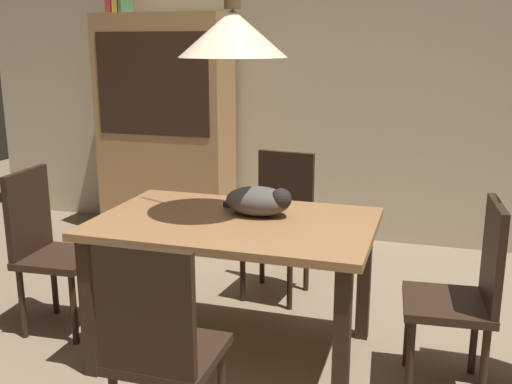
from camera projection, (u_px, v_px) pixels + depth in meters
back_wall at (332, 64)px, 4.83m from camera, size 6.40×0.10×2.90m
dining_table at (235, 239)px, 3.03m from camera, size 1.40×0.90×0.75m
chair_left_side at (47, 243)px, 3.38m from camera, size 0.42×0.42×0.93m
chair_near_front at (159, 344)px, 2.25m from camera, size 0.40×0.40×0.93m
chair_right_side at (466, 289)px, 2.75m from camera, size 0.43×0.43×0.93m
chair_far_back at (280, 218)px, 3.88m from camera, size 0.44×0.44×0.93m
cat_sleeping at (260, 201)px, 3.07m from camera, size 0.39×0.22×0.16m
pendant_lamp at (233, 33)px, 2.79m from camera, size 0.52×0.52×1.30m
hutch_bookcase at (166, 131)px, 5.04m from camera, size 1.12×0.45×1.85m
book_yellow_short at (120, 2)px, 4.89m from camera, size 0.04×0.20×0.18m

